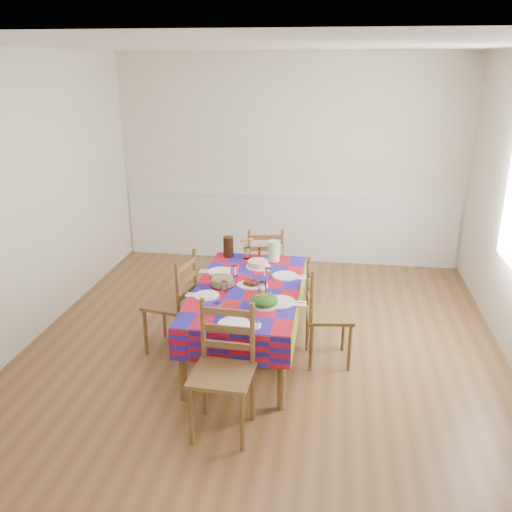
{
  "coord_description": "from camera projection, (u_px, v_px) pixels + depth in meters",
  "views": [
    {
      "loc": [
        0.62,
        -4.5,
        2.6
      ],
      "look_at": [
        -0.05,
        -0.06,
        0.96
      ],
      "focal_mm": 38.0,
      "sensor_mm": 36.0,
      "label": 1
    }
  ],
  "objects": [
    {
      "name": "setting_right_near",
      "position": [
        274.0,
        297.0,
        4.57
      ],
      "size": [
        0.49,
        0.28,
        0.13
      ],
      "rotation": [
        0.0,
        0.0,
        -1.57
      ],
      "color": "white",
      "rests_on": "dining_table"
    },
    {
      "name": "dining_table",
      "position": [
        248.0,
        294.0,
        4.87
      ],
      "size": [
        0.94,
        1.74,
        0.68
      ],
      "color": "brown",
      "rests_on": "room"
    },
    {
      "name": "chair_near",
      "position": [
        223.0,
        371.0,
        3.9
      ],
      "size": [
        0.45,
        0.43,
        0.98
      ],
      "rotation": [
        0.0,
        0.0,
        -0.05
      ],
      "color": "brown",
      "rests_on": "room"
    },
    {
      "name": "chair_left",
      "position": [
        174.0,
        304.0,
        5.01
      ],
      "size": [
        0.47,
        0.49,
        0.96
      ],
      "rotation": [
        0.0,
        0.0,
        -1.75
      ],
      "color": "brown",
      "rests_on": "room"
    },
    {
      "name": "flower_vase",
      "position": [
        247.0,
        250.0,
        5.5
      ],
      "size": [
        0.14,
        0.12,
        0.23
      ],
      "color": "white",
      "rests_on": "dining_table"
    },
    {
      "name": "setting_left_far",
      "position": [
        225.0,
        272.0,
        5.12
      ],
      "size": [
        0.44,
        0.26,
        0.12
      ],
      "rotation": [
        0.0,
        0.0,
        1.57
      ],
      "color": "white",
      "rests_on": "dining_table"
    },
    {
      "name": "meat_platter",
      "position": [
        252.0,
        284.0,
        4.86
      ],
      "size": [
        0.29,
        0.21,
        0.06
      ],
      "color": "white",
      "rests_on": "dining_table"
    },
    {
      "name": "hot_sauce",
      "position": [
        259.0,
        253.0,
        5.51
      ],
      "size": [
        0.03,
        0.03,
        0.12
      ],
      "primitive_type": "cylinder",
      "color": "#B4210E",
      "rests_on": "dining_table"
    },
    {
      "name": "chair_far",
      "position": [
        265.0,
        267.0,
        5.94
      ],
      "size": [
        0.48,
        0.46,
        0.93
      ],
      "rotation": [
        0.0,
        0.0,
        3.33
      ],
      "color": "brown",
      "rests_on": "room"
    },
    {
      "name": "pasta_bowl",
      "position": [
        222.0,
        282.0,
        4.86
      ],
      "size": [
        0.21,
        0.21,
        0.08
      ],
      "color": "white",
      "rests_on": "dining_table"
    },
    {
      "name": "setting_right_far",
      "position": [
        279.0,
        275.0,
        5.04
      ],
      "size": [
        0.45,
        0.26,
        0.11
      ],
      "rotation": [
        0.0,
        0.0,
        -1.57
      ],
      "color": "white",
      "rests_on": "dining_table"
    },
    {
      "name": "cake",
      "position": [
        258.0,
        264.0,
        5.3
      ],
      "size": [
        0.24,
        0.24,
        0.07
      ],
      "color": "white",
      "rests_on": "dining_table"
    },
    {
      "name": "chair_right",
      "position": [
        324.0,
        314.0,
        4.81
      ],
      "size": [
        0.45,
        0.47,
        0.94
      ],
      "rotation": [
        0.0,
        0.0,
        1.72
      ],
      "color": "brown",
      "rests_on": "room"
    },
    {
      "name": "green_pitcher",
      "position": [
        274.0,
        251.0,
        5.45
      ],
      "size": [
        0.12,
        0.12,
        0.21
      ],
      "primitive_type": "cylinder",
      "color": "#C7EFA9",
      "rests_on": "dining_table"
    },
    {
      "name": "wainscot",
      "position": [
        288.0,
        226.0,
        7.29
      ],
      "size": [
        4.41,
        0.06,
        0.92
      ],
      "color": "silver",
      "rests_on": "room"
    },
    {
      "name": "room",
      "position": [
        263.0,
        212.0,
        4.69
      ],
      "size": [
        4.58,
        5.08,
        2.78
      ],
      "color": "brown",
      "rests_on": "ground"
    },
    {
      "name": "tea_pitcher",
      "position": [
        228.0,
        247.0,
        5.56
      ],
      "size": [
        0.11,
        0.11,
        0.21
      ],
      "primitive_type": "cylinder",
      "color": "black",
      "rests_on": "dining_table"
    },
    {
      "name": "setting_left_near",
      "position": [
        213.0,
        292.0,
        4.68
      ],
      "size": [
        0.39,
        0.23,
        0.1
      ],
      "rotation": [
        0.0,
        0.0,
        1.57
      ],
      "color": "white",
      "rests_on": "dining_table"
    },
    {
      "name": "name_card",
      "position": [
        228.0,
        329.0,
        4.07
      ],
      "size": [
        0.06,
        0.02,
        0.01
      ],
      "primitive_type": "cube",
      "color": "white",
      "rests_on": "dining_table"
    },
    {
      "name": "serving_utensils",
      "position": [
        262.0,
        293.0,
        4.71
      ],
      "size": [
        0.12,
        0.26,
        0.01
      ],
      "color": "black",
      "rests_on": "dining_table"
    },
    {
      "name": "setting_near_head",
      "position": [
        228.0,
        319.0,
        4.19
      ],
      "size": [
        0.4,
        0.27,
        0.12
      ],
      "color": "white",
      "rests_on": "dining_table"
    },
    {
      "name": "salad_platter",
      "position": [
        264.0,
        301.0,
        4.47
      ],
      "size": [
        0.25,
        0.25,
        0.1
      ],
      "color": "white",
      "rests_on": "dining_table"
    }
  ]
}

